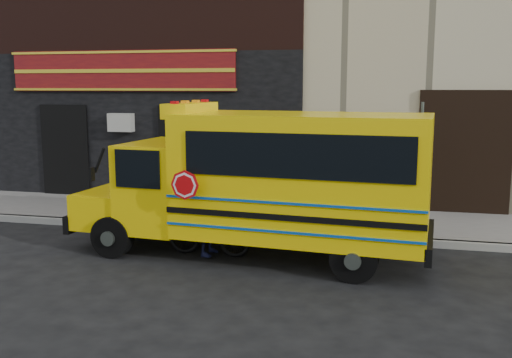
{
  "coord_description": "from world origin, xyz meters",
  "views": [
    {
      "loc": [
        2.19,
        -9.17,
        3.24
      ],
      "look_at": [
        -0.38,
        1.85,
        1.39
      ],
      "focal_mm": 40.0,
      "sensor_mm": 36.0,
      "label": 1
    }
  ],
  "objects_px": {
    "sign_pole": "(420,167)",
    "cyclist": "(209,210)",
    "school_bus": "(269,179)",
    "bicycle": "(209,230)"
  },
  "relations": [
    {
      "from": "sign_pole",
      "to": "cyclist",
      "type": "height_order",
      "value": "sign_pole"
    },
    {
      "from": "school_bus",
      "to": "sign_pole",
      "type": "height_order",
      "value": "sign_pole"
    },
    {
      "from": "sign_pole",
      "to": "school_bus",
      "type": "bearing_deg",
      "value": -151.05
    },
    {
      "from": "school_bus",
      "to": "sign_pole",
      "type": "xyz_separation_m",
      "value": [
        2.81,
        1.56,
        0.11
      ]
    },
    {
      "from": "cyclist",
      "to": "school_bus",
      "type": "bearing_deg",
      "value": -72.66
    },
    {
      "from": "sign_pole",
      "to": "bicycle",
      "type": "bearing_deg",
      "value": -156.01
    },
    {
      "from": "school_bus",
      "to": "bicycle",
      "type": "height_order",
      "value": "school_bus"
    },
    {
      "from": "bicycle",
      "to": "cyclist",
      "type": "height_order",
      "value": "cyclist"
    },
    {
      "from": "sign_pole",
      "to": "bicycle",
      "type": "height_order",
      "value": "sign_pole"
    },
    {
      "from": "bicycle",
      "to": "cyclist",
      "type": "distance_m",
      "value": 0.41
    }
  ]
}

